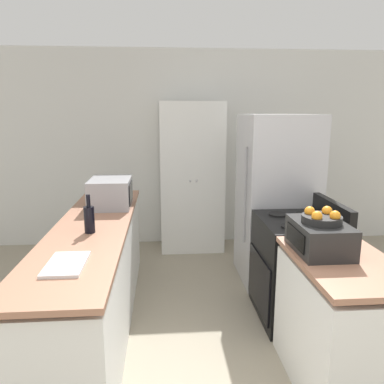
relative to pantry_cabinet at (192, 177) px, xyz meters
The scene contains 11 objects.
wall_back 0.46m from the pantry_cabinet, 108.43° to the left, with size 7.00×0.06×2.60m.
counter_left 2.10m from the pantry_cabinet, 118.15° to the right, with size 0.60×2.72×0.89m.
counter_right 2.83m from the pantry_cabinet, 74.09° to the right, with size 0.60×0.96×0.89m.
pantry_cabinet is the anchor object (origin of this frame).
stove 2.02m from the pantry_cabinet, 66.44° to the right, with size 0.66×0.76×1.05m.
refrigerator 1.28m from the pantry_cabinet, 49.79° to the right, with size 0.76×0.79×1.77m.
microwave 1.47m from the pantry_cabinet, 126.80° to the right, with size 0.39×0.50×0.27m.
wine_bottle 2.20m from the pantry_cabinet, 115.17° to the right, with size 0.08×0.08×0.30m.
toaster_oven 2.60m from the pantry_cabinet, 75.49° to the right, with size 0.33×0.46×0.20m.
fruit_bowl 2.62m from the pantry_cabinet, 75.61° to the right, with size 0.26×0.26×0.10m.
cutting_board 2.80m from the pantry_cabinet, 110.08° to the right, with size 0.22×0.37×0.02m.
Camera 1 is at (-0.27, -1.53, 1.80)m, focal length 35.00 mm.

